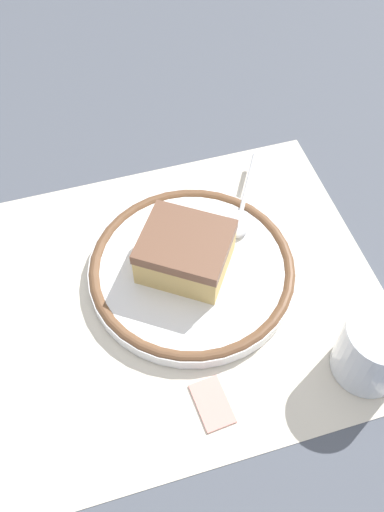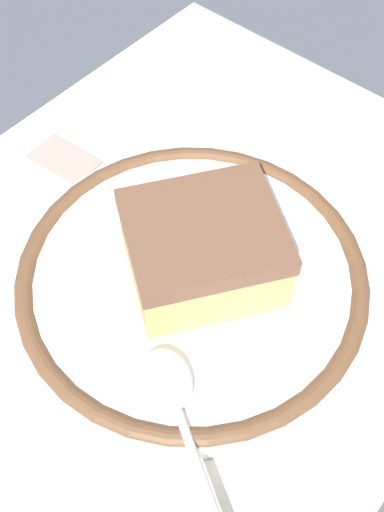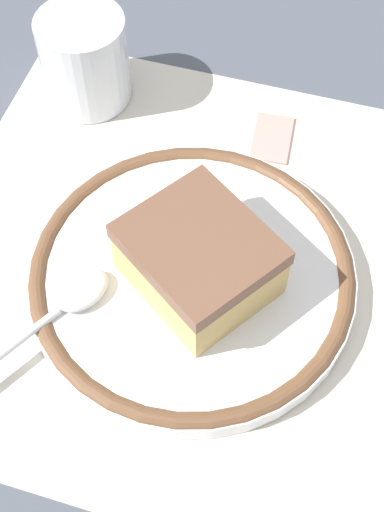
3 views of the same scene
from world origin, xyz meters
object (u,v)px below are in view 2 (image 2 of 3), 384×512
(plate, at_px, (192,279))
(spoon, at_px, (174,399))
(sugar_packet, at_px, (62,158))
(cake_slice, at_px, (204,249))

(plate, xyz_separation_m, spoon, (-0.07, -0.05, 0.01))
(spoon, xyz_separation_m, sugar_packet, (0.09, 0.20, -0.02))
(plate, height_order, cake_slice, cake_slice)
(plate, relative_size, spoon, 1.79)
(cake_slice, height_order, sugar_packet, cake_slice)
(plate, height_order, sugar_packet, plate)
(plate, distance_m, sugar_packet, 0.15)
(spoon, bearing_deg, plate, 34.20)
(spoon, height_order, sugar_packet, spoon)
(cake_slice, relative_size, spoon, 0.95)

